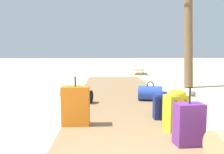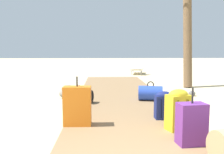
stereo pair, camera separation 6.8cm
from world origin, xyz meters
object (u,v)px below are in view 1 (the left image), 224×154
Objects in this scene: backpack_yellow at (176,109)px; duffel_bag_black at (79,96)px; suitcase_orange at (76,106)px; lounge_chair at (138,68)px; duffel_bag_blue at (150,93)px; backpack_navy at (163,105)px; suitcase_purple at (189,124)px.

duffel_bag_black is (-1.67, 2.00, -0.18)m from backpack_yellow.
suitcase_orange is 9.16m from lounge_chair.
duffel_bag_black is at bearing -173.95° from duffel_bag_blue.
suitcase_purple is at bearing -87.09° from backpack_navy.
duffel_bag_black is at bearing 139.00° from backpack_navy.
duffel_bag_blue is at bearing 6.05° from duffel_bag_black.
suitcase_orange is at bearing 169.17° from backpack_yellow.
suitcase_orange is 1.19× the size of duffel_bag_black.
backpack_yellow reaches higher than backpack_navy.
duffel_bag_blue is 1.69m from duffel_bag_black.
lounge_chair is at bearing 86.12° from suitcase_purple.
suitcase_orange reaches higher than backpack_yellow.
suitcase_orange is (-1.54, 0.87, 0.05)m from suitcase_purple.
duffel_bag_blue is 2.18m from backpack_yellow.
suitcase_purple reaches higher than duffel_bag_black.
duffel_bag_blue is at bearing 87.38° from backpack_navy.
backpack_yellow is at bearing -50.12° from duffel_bag_black.
duffel_bag_black is (-0.13, 1.70, -0.17)m from suitcase_orange.
backpack_navy reaches higher than duffel_bag_black.
suitcase_orange reaches higher than lounge_chair.
suitcase_purple is 1.11× the size of duffel_bag_black.
backpack_navy is 8.61m from lounge_chair.
duffel_bag_blue is at bearing 89.75° from suitcase_purple.
suitcase_purple reaches higher than backpack_yellow.
duffel_bag_blue is at bearing 89.77° from backpack_yellow.
backpack_yellow is 2.61m from duffel_bag_black.
suitcase_orange is at bearing -85.72° from duffel_bag_black.
duffel_bag_blue is 7.04m from lounge_chair.
backpack_yellow is 0.38× the size of lounge_chair.
duffel_bag_blue is 2.44m from suitcase_orange.
suitcase_purple is at bearing -57.12° from duffel_bag_black.
lounge_chair reaches higher than backpack_yellow.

